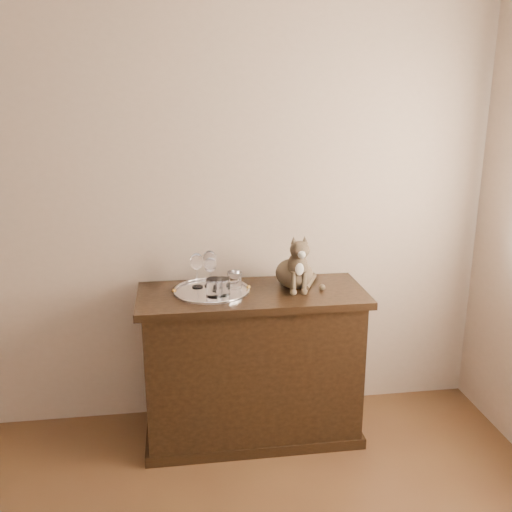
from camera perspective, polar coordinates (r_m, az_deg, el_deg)
The scene contains 10 objects.
wall_back at distance 3.16m, azimuth -12.12°, elevation 6.42°, with size 4.00×0.10×2.70m, color tan.
sideboard at distance 3.17m, azimuth -0.39°, elevation -10.86°, with size 1.20×0.50×0.85m, color black, non-canonical shape.
tray at distance 3.00m, azimuth -4.45°, elevation -3.58°, with size 0.40×0.40×0.01m, color silver.
wine_glass_a at distance 3.04m, azimuth -5.91°, elevation -1.43°, with size 0.07×0.07×0.19m, color white, non-canonical shape.
wine_glass_b at distance 3.05m, azimuth -4.65°, elevation -1.24°, with size 0.07×0.07×0.20m, color white, non-canonical shape.
wine_glass_d at distance 3.01m, azimuth -4.58°, elevation -1.74°, with size 0.07×0.07×0.17m, color silver, non-canonical shape.
tumbler_a at distance 2.92m, azimuth -3.37°, elevation -3.10°, with size 0.08×0.08×0.09m, color white.
tumbler_b at distance 2.90m, azimuth -4.20°, elevation -3.17°, with size 0.08×0.08×0.09m, color silver.
tumbler_c at distance 3.03m, azimuth -2.17°, elevation -2.39°, with size 0.08×0.08×0.09m, color silver.
cat at distance 3.04m, azimuth 3.86°, elevation -0.36°, with size 0.31×0.29×0.31m, color #4B392C, non-canonical shape.
Camera 1 is at (0.22, -0.86, 1.86)m, focal length 40.00 mm.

